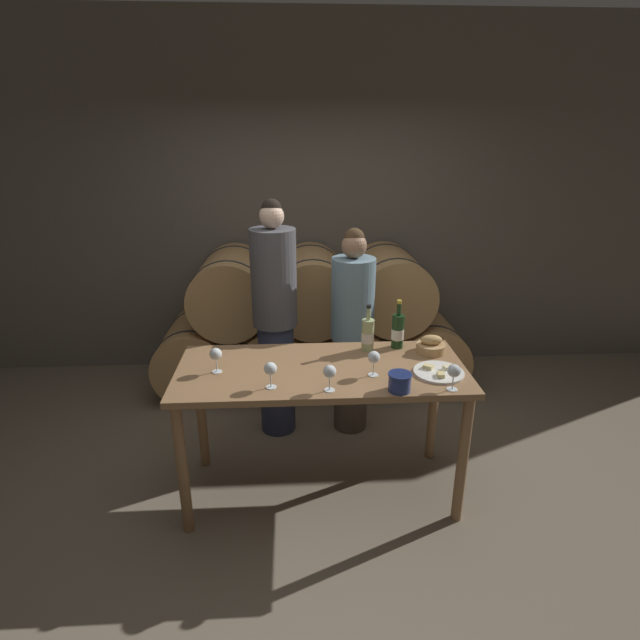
% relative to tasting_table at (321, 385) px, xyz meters
% --- Properties ---
extents(ground_plane, '(10.00, 10.00, 0.00)m').
position_rel_tasting_table_xyz_m(ground_plane, '(0.00, 0.00, -0.78)').
color(ground_plane, '#726654').
extents(stone_wall_back, '(10.00, 0.12, 3.20)m').
position_rel_tasting_table_xyz_m(stone_wall_back, '(0.00, 2.05, 0.82)').
color(stone_wall_back, '#60594F').
rests_on(stone_wall_back, ground_plane).
extents(barrel_stack, '(2.75, 0.86, 1.27)m').
position_rel_tasting_table_xyz_m(barrel_stack, '(0.00, 1.50, -0.19)').
color(barrel_stack, tan).
rests_on(barrel_stack, ground_plane).
extents(tasting_table, '(1.74, 0.75, 0.89)m').
position_rel_tasting_table_xyz_m(tasting_table, '(0.00, 0.00, 0.00)').
color(tasting_table, olive).
rests_on(tasting_table, ground_plane).
extents(person_left, '(0.33, 0.33, 1.80)m').
position_rel_tasting_table_xyz_m(person_left, '(-0.30, 0.75, 0.14)').
color(person_left, '#2D334C').
rests_on(person_left, ground_plane).
extents(person_right, '(0.32, 0.32, 1.59)m').
position_rel_tasting_table_xyz_m(person_right, '(0.28, 0.75, 0.03)').
color(person_right, '#4C4238').
rests_on(person_right, ground_plane).
extents(wine_bottle_red, '(0.08, 0.08, 0.33)m').
position_rel_tasting_table_xyz_m(wine_bottle_red, '(0.51, 0.28, 0.23)').
color(wine_bottle_red, '#193819').
rests_on(wine_bottle_red, tasting_table).
extents(wine_bottle_white, '(0.08, 0.08, 0.31)m').
position_rel_tasting_table_xyz_m(wine_bottle_white, '(0.31, 0.25, 0.22)').
color(wine_bottle_white, '#ADBC7F').
rests_on(wine_bottle_white, tasting_table).
extents(blue_crock, '(0.13, 0.13, 0.10)m').
position_rel_tasting_table_xyz_m(blue_crock, '(0.41, -0.31, 0.17)').
color(blue_crock, navy).
rests_on(blue_crock, tasting_table).
extents(bread_basket, '(0.19, 0.19, 0.12)m').
position_rel_tasting_table_xyz_m(bread_basket, '(0.71, 0.19, 0.16)').
color(bread_basket, tan).
rests_on(bread_basket, tasting_table).
extents(cheese_plate, '(0.30, 0.30, 0.04)m').
position_rel_tasting_table_xyz_m(cheese_plate, '(0.68, -0.11, 0.12)').
color(cheese_plate, white).
rests_on(cheese_plate, tasting_table).
extents(wine_glass_far_left, '(0.07, 0.07, 0.15)m').
position_rel_tasting_table_xyz_m(wine_glass_far_left, '(-0.62, -0.02, 0.23)').
color(wine_glass_far_left, white).
rests_on(wine_glass_far_left, tasting_table).
extents(wine_glass_left, '(0.07, 0.07, 0.15)m').
position_rel_tasting_table_xyz_m(wine_glass_left, '(-0.29, -0.23, 0.23)').
color(wine_glass_left, white).
rests_on(wine_glass_left, tasting_table).
extents(wine_glass_center, '(0.07, 0.07, 0.15)m').
position_rel_tasting_table_xyz_m(wine_glass_center, '(0.03, -0.28, 0.23)').
color(wine_glass_center, white).
rests_on(wine_glass_center, tasting_table).
extents(wine_glass_right, '(0.07, 0.07, 0.15)m').
position_rel_tasting_table_xyz_m(wine_glass_right, '(0.30, -0.12, 0.23)').
color(wine_glass_right, white).
rests_on(wine_glass_right, tasting_table).
extents(wine_glass_far_right, '(0.07, 0.07, 0.15)m').
position_rel_tasting_table_xyz_m(wine_glass_far_right, '(0.70, -0.31, 0.23)').
color(wine_glass_far_right, white).
rests_on(wine_glass_far_right, tasting_table).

